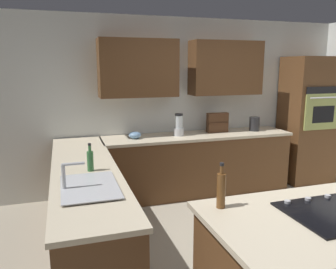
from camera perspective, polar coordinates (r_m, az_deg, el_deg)
name	(u,v)px	position (r m, az deg, el deg)	size (l,w,h in m)	color
ground_plane	(267,247)	(3.93, 16.45, -17.81)	(14.00, 14.00, 0.00)	#9E937F
wall_back	(192,95)	(5.23, 4.10, 6.67)	(6.00, 0.44, 2.60)	silver
lower_cabinets_back	(197,165)	(5.12, 5.00, -5.16)	(2.80, 0.60, 0.86)	brown
countertop_back	(198,136)	(5.01, 5.09, -0.22)	(2.84, 0.64, 0.04)	beige
lower_cabinets_side	(87,211)	(3.66, -13.60, -12.38)	(0.60, 2.90, 0.86)	brown
countertop_side	(84,169)	(3.51, -13.95, -5.64)	(0.64, 2.94, 0.04)	beige
wall_oven	(308,120)	(6.00, 22.61, 2.27)	(0.80, 0.66, 2.04)	brown
sink_unit	(89,186)	(2.89, -13.29, -8.51)	(0.46, 0.70, 0.23)	#515456
blender	(179,126)	(4.88, 1.83, 1.40)	(0.15, 0.15, 0.32)	silver
mixing_bowl	(135,135)	(4.73, -5.63, -0.09)	(0.18, 0.18, 0.10)	#668CB2
spice_rack	(217,123)	(5.19, 8.36, 2.01)	(0.33, 0.11, 0.30)	#472B19
kettle	(254,124)	(5.43, 14.39, 1.75)	(0.16, 0.16, 0.22)	#262628
dish_soap_bottle	(90,160)	(3.33, -13.01, -4.24)	(0.06, 0.06, 0.27)	#336B38
oil_bottle	(221,189)	(2.44, 8.97, -9.16)	(0.06, 0.06, 0.33)	brown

